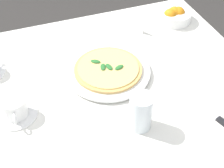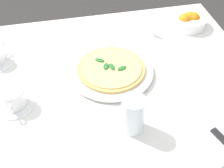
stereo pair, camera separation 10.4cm
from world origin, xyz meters
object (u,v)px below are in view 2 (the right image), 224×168
Objects in this scene: pizza at (111,68)px; menu_card at (146,26)px; coffee_cup_right_edge at (14,99)px; dinner_knife at (210,127)px; water_glass_center_back at (133,116)px; citrus_bowl at (189,20)px; napkin_folded at (209,130)px; pizza_plate at (111,71)px.

menu_card is at bearing -41.47° from pizza.
coffee_cup_right_edge is 0.69× the size of dinner_knife.
coffee_cup_right_edge is at bearing 104.36° from pizza.
pizza is 1.97× the size of water_glass_center_back.
napkin_folded is at bearing 164.16° from citrus_bowl.
menu_card is (0.54, 0.03, 0.02)m from napkin_folded.
citrus_bowl is (0.55, -0.16, 0.00)m from dinner_knife.
citrus_bowl reaches higher than dinner_knife.
pizza is 0.35m from coffee_cup_right_edge.
pizza_plate is at bearing 120.83° from citrus_bowl.
dinner_knife is (-0.23, -0.57, -0.01)m from coffee_cup_right_edge.
pizza is 0.39m from dinner_knife.
citrus_bowl is (0.23, -0.39, 0.02)m from pizza_plate.
pizza is at bearing 18.48° from dinner_knife.
pizza_plate is 1.21× the size of napkin_folded.
pizza_plate is 0.01m from pizza.
coffee_cup_right_edge reaches higher than menu_card.
menu_card is (-0.01, 0.19, 0.00)m from citrus_bowl.
dinner_knife is at bearing -112.08° from coffee_cup_right_edge.
citrus_bowl is at bearing -59.19° from pizza.
pizza_plate is 0.39m from napkin_folded.
water_glass_center_back is 0.49× the size of napkin_folded.
pizza_plate is 2.28× the size of coffee_cup_right_edge.
dinner_knife is (0.00, 0.00, 0.01)m from napkin_folded.
menu_card is (0.31, -0.53, -0.00)m from coffee_cup_right_edge.
pizza_plate is at bearing 18.48° from dinner_knife.
pizza is 0.39m from napkin_folded.
pizza is 0.30m from menu_card.
pizza is 0.26m from water_glass_center_back.
dinner_knife is at bearing -143.78° from pizza.
pizza_plate is 0.39m from dinner_knife.
pizza_plate is at bearing 17.74° from napkin_folded.
coffee_cup_right_edge is 0.79m from citrus_bowl.
menu_card is at bearing -41.45° from pizza_plate.
menu_card reaches higher than napkin_folded.
pizza_plate is 0.30m from menu_card.
coffee_cup_right_edge is at bearing -87.87° from menu_card.
menu_card reaches higher than pizza_plate.
pizza_plate is 0.26m from water_glass_center_back.
citrus_bowl reaches higher than napkin_folded.
water_glass_center_back is 0.51m from menu_card.
pizza_plate is 2.01× the size of citrus_bowl.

